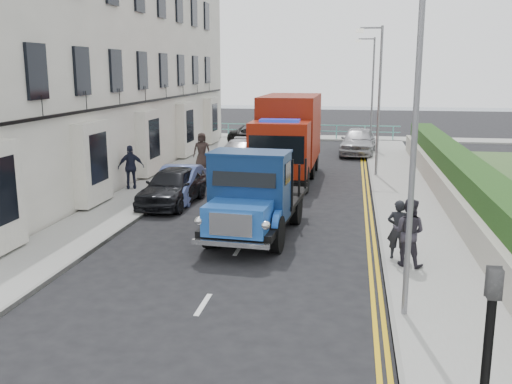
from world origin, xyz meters
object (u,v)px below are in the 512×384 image
Objects in this scene: lamp_near at (409,126)px; lamp_far at (371,86)px; bedford_lorry at (251,201)px; red_lorry at (288,135)px; lamp_mid at (377,93)px; pedestrian_east_near at (398,230)px; parked_car_front at (172,186)px.

lamp_far is (0.00, 26.00, 0.00)m from lamp_near.
lamp_near reaches higher than bedford_lorry.
lamp_near is 0.95× the size of red_lorry.
lamp_far reaches higher than bedford_lorry.
lamp_mid is 1.00× the size of lamp_far.
lamp_mid is at bearing -77.04° from pedestrian_east_near.
lamp_far reaches higher than parked_car_front.
lamp_near is 1.65× the size of parked_car_front.
lamp_near and lamp_mid have the same top height.
parked_car_front is at bearing -114.47° from lamp_far.
parked_car_front is at bearing -121.92° from red_lorry.
bedford_lorry is 0.79× the size of red_lorry.
red_lorry reaches higher than parked_car_front.
bedford_lorry is (-3.96, -21.10, -2.76)m from lamp_far.
lamp_mid is 4.36× the size of pedestrian_east_near.
parked_car_front is (-7.74, -17.00, -3.27)m from lamp_far.
lamp_near is 1.20× the size of bedford_lorry.
pedestrian_east_near is at bearing -69.05° from red_lorry.
lamp_mid is at bearing 45.26° from parked_car_front.
lamp_near reaches higher than red_lorry.
bedford_lorry is 10.02m from red_lorry.
bedford_lorry is at bearing -109.63° from lamp_mid.
bedford_lorry reaches higher than pedestrian_east_near.
lamp_mid reaches higher than bedford_lorry.
red_lorry is at bearing -164.39° from lamp_mid.
pedestrian_east_near is (4.18, -1.34, -0.32)m from bedford_lorry.
lamp_mid reaches higher than pedestrian_east_near.
pedestrian_east_near is (0.22, 3.56, -3.07)m from lamp_near.
red_lorry reaches higher than pedestrian_east_near.
lamp_mid is 1.65× the size of parked_car_front.
parked_car_front is (-7.74, -7.00, -3.27)m from lamp_mid.
lamp_far is 0.95× the size of red_lorry.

